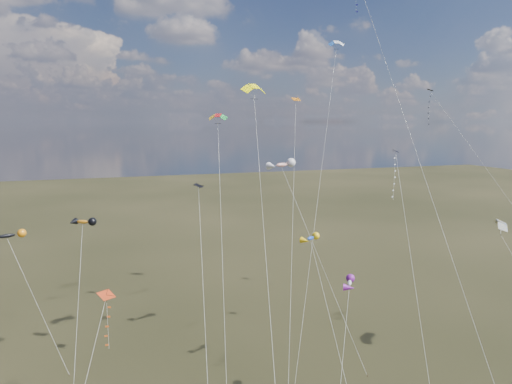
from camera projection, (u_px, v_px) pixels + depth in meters
name	position (u px, v px, depth m)	size (l,w,h in m)	color
diamond_black_high	(440.00, 121.00, 64.69)	(14.30, 18.93, 30.88)	black
diamond_navy_tall	(368.00, 25.00, 51.49)	(4.17, 32.57, 43.42)	#11234F
diamond_black_mid	(202.00, 253.00, 42.13)	(3.32, 17.59, 20.05)	black
diamond_red_low	(106.00, 327.00, 35.53)	(4.92, 7.67, 13.13)	#BD3615
diamond_navy_right	(396.00, 184.00, 53.68)	(8.12, 18.95, 22.97)	#0F1246
diamond_orange_center	(294.00, 184.00, 46.49)	(7.46, 15.72, 28.90)	orange
parafoil_yellow	(254.00, 87.00, 49.03)	(7.51, 25.59, 30.77)	#F7F204
parafoil_blue_white	(336.00, 44.00, 64.45)	(16.58, 22.84, 38.01)	blue
parafoil_striped	(502.00, 222.00, 49.77)	(3.08, 13.39, 16.15)	gold
parafoil_tricolor	(218.00, 118.00, 46.18)	(4.13, 15.69, 27.37)	yellow
novelty_black_orange	(7.00, 236.00, 50.86)	(8.07, 8.97, 14.15)	black
novelty_orange_black	(82.00, 222.00, 49.55)	(2.81, 15.02, 15.98)	orange
novelty_white_purple	(350.00, 283.00, 40.61)	(5.81, 7.79, 12.48)	silver
novelty_redwhite_stripe	(282.00, 165.00, 53.24)	(7.09, 12.53, 21.93)	red
novelty_blue_yellow	(311.00, 239.00, 47.36)	(2.26, 11.78, 14.72)	blue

